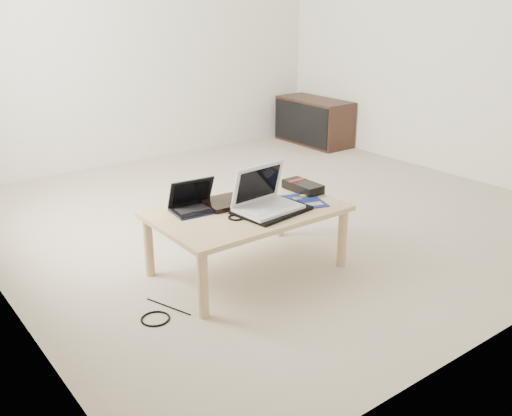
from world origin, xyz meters
TOP-DOWN VIEW (x-y plane):
  - ground at (0.00, 0.00)m, footprint 4.00×4.00m
  - coffee_table at (-0.73, -0.69)m, footprint 1.10×0.70m
  - media_cabinet at (1.77, 1.45)m, footprint 0.41×0.90m
  - book at (-0.78, -0.56)m, footprint 0.30×0.26m
  - netbook at (-0.99, -0.52)m, footprint 0.29×0.22m
  - tablet at (-0.69, -0.67)m, footprint 0.28×0.25m
  - remote at (-0.56, -0.60)m, footprint 0.09×0.20m
  - neoprene_sleeve at (-0.64, -0.81)m, footprint 0.44×0.35m
  - white_laptop at (-0.67, -0.79)m, footprint 0.38×0.28m
  - motherboard at (-0.38, -0.79)m, footprint 0.29×0.33m
  - gpu_box at (-0.25, -0.64)m, footprint 0.13×0.27m
  - cable_coil at (-0.87, -0.77)m, footprint 0.11×0.11m
  - floor_cable_coil at (-1.44, -0.86)m, footprint 0.17×0.17m
  - floor_cable_trail at (-1.33, -0.79)m, footprint 0.11×0.29m

SIDE VIEW (x-z plane):
  - ground at x=0.00m, z-range 0.00..0.00m
  - floor_cable_trail at x=-1.33m, z-range 0.00..0.01m
  - floor_cable_coil at x=-1.44m, z-range 0.00..0.01m
  - media_cabinet at x=1.77m, z-range 0.00..0.50m
  - coffee_table at x=-0.73m, z-range 0.15..0.55m
  - motherboard at x=-0.38m, z-range 0.40..0.41m
  - cable_coil at x=-0.87m, z-range 0.40..0.41m
  - tablet at x=-0.69m, z-range 0.40..0.41m
  - remote at x=-0.56m, z-range 0.40..0.42m
  - neoprene_sleeve at x=-0.64m, z-range 0.40..0.42m
  - book at x=-0.78m, z-range 0.40..0.43m
  - gpu_box at x=-0.25m, z-range 0.40..0.46m
  - netbook at x=-0.99m, z-range 0.35..0.53m
  - white_laptop at x=-0.67m, z-range 0.35..0.60m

